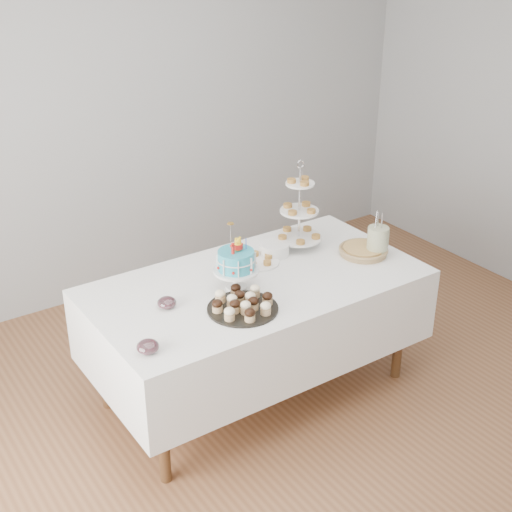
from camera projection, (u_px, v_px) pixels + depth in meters
floor at (285, 416)px, 4.18m from camera, size 5.00×5.00×0.00m
walls at (290, 202)px, 3.59m from camera, size 5.04×4.04×2.70m
table at (256, 315)px, 4.17m from camera, size 1.92×1.02×0.77m
birthday_cake at (236, 271)px, 3.93m from camera, size 0.26×0.26×0.39m
cupcake_tray at (243, 303)px, 3.75m from camera, size 0.38×0.38×0.09m
pie at (363, 250)px, 4.36m from camera, size 0.30×0.30×0.05m
tiered_stand at (299, 211)px, 4.37m from camera, size 0.29×0.29×0.57m
plate_stack at (274, 249)px, 4.36m from camera, size 0.18×0.18×0.07m
pastry_plate at (258, 260)px, 4.26m from camera, size 0.26×0.26×0.04m
jam_bowl_a at (148, 347)px, 3.40m from camera, size 0.11×0.11×0.07m
jam_bowl_b at (167, 303)px, 3.78m from camera, size 0.10×0.10×0.06m
utensil_pitcher at (378, 240)px, 4.31m from camera, size 0.13×0.13×0.29m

